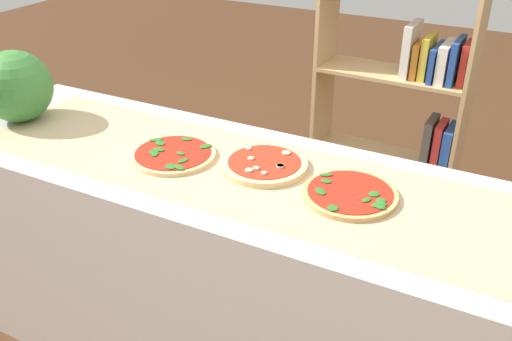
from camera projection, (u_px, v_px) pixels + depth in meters
counter at (256, 281)px, 2.11m from camera, size 2.50×0.70×0.91m
parchment_paper at (256, 175)px, 1.89m from camera, size 2.11×0.53×0.00m
pizza_spinach_0 at (173, 154)px, 2.00m from camera, size 0.30×0.30×0.02m
pizza_mushroom_1 at (264, 164)px, 1.93m from camera, size 0.30×0.30×0.03m
pizza_spinach_2 at (350, 194)px, 1.76m from camera, size 0.30×0.30×0.02m
watermelon at (16, 86)px, 2.23m from camera, size 0.29×0.29×0.29m
bookshelf at (405, 119)px, 2.83m from camera, size 0.76×0.29×1.39m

